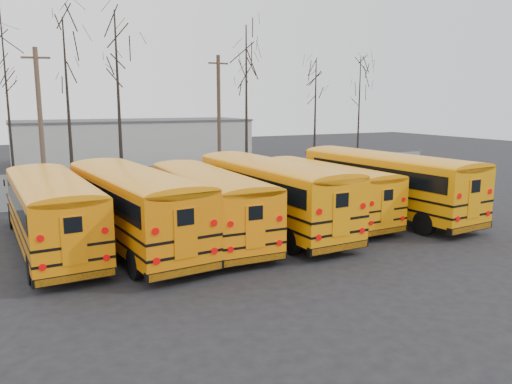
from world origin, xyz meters
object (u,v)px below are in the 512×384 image
bus_b (132,201)px  bus_d (269,188)px  bus_f (383,178)px  bus_e (323,186)px  bus_a (51,207)px  bus_c (207,198)px  utility_pole_left (41,124)px  utility_pole_right (219,115)px

bus_b → bus_d: bus_d is taller
bus_d → bus_f: (6.53, -0.08, 0.03)m
bus_b → bus_d: (6.25, 0.06, 0.02)m
bus_b → bus_e: bus_b is taller
bus_a → bus_b: bearing=-18.1°
bus_c → bus_f: 9.62m
utility_pole_left → bus_b: bearing=-64.2°
bus_c → utility_pole_left: size_ratio=1.22×
bus_c → bus_f: bus_f is taller
bus_c → bus_d: size_ratio=0.92×
bus_a → bus_c: 6.19m
bus_c → utility_pole_left: 13.79m
bus_e → utility_pole_right: utility_pole_right is taller
bus_d → bus_f: 6.53m
bus_b → utility_pole_right: utility_pole_right is taller
bus_d → bus_a: bearing=172.9°
bus_a → bus_e: 12.58m
bus_a → bus_d: (9.20, -0.73, 0.13)m
bus_c → utility_pole_left: (-5.64, 12.28, 2.80)m
bus_d → utility_pole_left: utility_pole_left is taller
utility_pole_right → bus_d: bearing=-110.4°
bus_e → bus_f: bearing=-14.6°
bus_f → utility_pole_right: bearing=92.0°
bus_a → bus_c: bearing=-11.6°
bus_f → utility_pole_left: bearing=136.4°
bus_a → bus_b: size_ratio=0.94×
bus_f → utility_pole_left: utility_pole_left is taller
bus_e → utility_pole_right: 16.60m
bus_b → utility_pole_right: (10.70, 16.94, 2.91)m
bus_a → bus_e: bearing=-3.7°
bus_e → utility_pole_right: size_ratio=1.10×
utility_pole_left → bus_c: bearing=-51.0°
bus_f → bus_a: bearing=172.1°
bus_b → utility_pole_right: size_ratio=1.26×
bus_e → utility_pole_left: utility_pole_left is taller
bus_a → utility_pole_left: utility_pole_left is taller
bus_e → bus_a: bearing=177.3°
bus_e → bus_c: bearing=-175.2°
bus_c → bus_b: bearing=178.8°
bus_d → bus_e: bearing=7.8°
utility_pole_right → bus_c: bearing=-119.4°
bus_b → bus_d: size_ratio=1.00×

